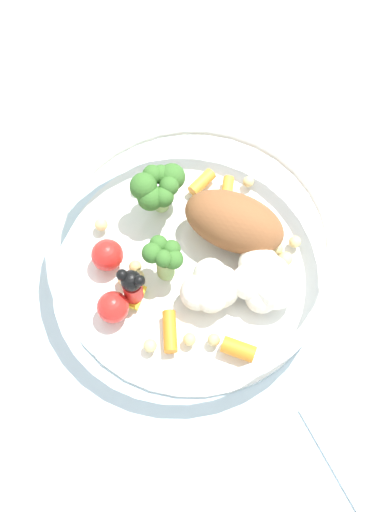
% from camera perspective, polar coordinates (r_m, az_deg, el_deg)
% --- Properties ---
extents(ground_plane, '(2.40, 2.40, 0.00)m').
position_cam_1_polar(ground_plane, '(0.60, 0.67, -1.66)').
color(ground_plane, silver).
extents(food_container, '(0.22, 0.22, 0.06)m').
position_cam_1_polar(food_container, '(0.58, 0.84, 0.02)').
color(food_container, white).
rests_on(food_container, ground_plane).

